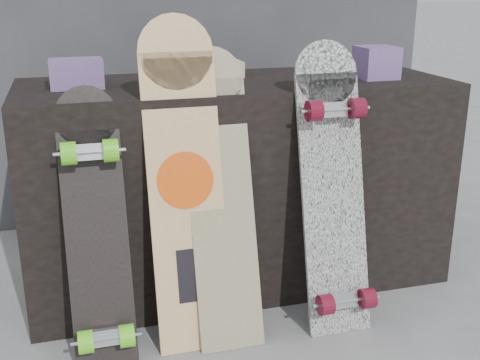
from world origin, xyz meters
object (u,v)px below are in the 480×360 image
object	(u,v)px
longboard_celtic	(220,189)
longboard_cascadia	(334,186)
vendor_table	(237,183)
skateboard_dark	(96,227)
longboard_geisha	(185,175)

from	to	relation	value
longboard_celtic	longboard_cascadia	bearing A→B (deg)	-7.41
vendor_table	longboard_celtic	bearing A→B (deg)	-113.61
longboard_cascadia	skateboard_dark	xyz separation A→B (m)	(-0.79, 0.01, -0.06)
longboard_geisha	longboard_celtic	distance (m)	0.13
longboard_cascadia	skateboard_dark	world-z (taller)	longboard_cascadia
longboard_geisha	longboard_cascadia	distance (m)	0.51
longboard_geisha	skateboard_dark	bearing A→B (deg)	-170.52
longboard_cascadia	longboard_geisha	bearing A→B (deg)	173.19
longboard_celtic	skateboard_dark	xyz separation A→B (m)	(-0.41, -0.04, -0.07)
vendor_table	longboard_cascadia	world-z (taller)	longboard_cascadia
vendor_table	longboard_geisha	world-z (taller)	longboard_geisha
skateboard_dark	longboard_geisha	bearing A→B (deg)	9.48
vendor_table	longboard_geisha	bearing A→B (deg)	-128.08
skateboard_dark	longboard_celtic	bearing A→B (deg)	5.46
longboard_geisha	longboard_celtic	xyz separation A→B (m)	(0.12, -0.01, -0.05)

